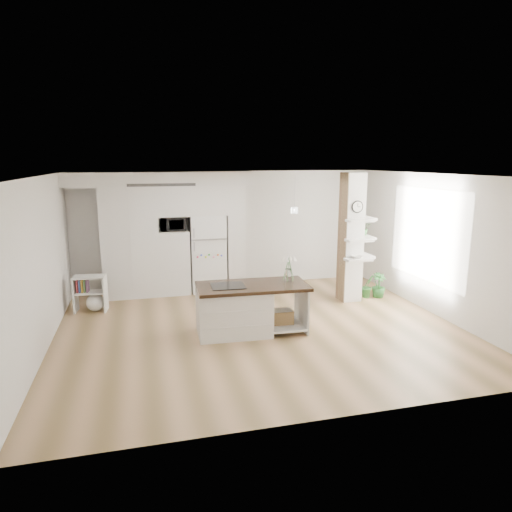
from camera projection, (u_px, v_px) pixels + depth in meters
The scene contains 14 objects.
floor at pixel (260, 329), 8.13m from camera, with size 7.00×6.00×0.01m, color tan.
room at pixel (260, 226), 7.75m from camera, with size 7.04×6.04×2.72m.
cabinet_wall at pixel (165, 227), 10.00m from camera, with size 4.00×0.71×2.70m.
refrigerator at pixel (207, 253), 10.37m from camera, with size 0.78×0.69×1.75m.
column at pixel (356, 238), 9.50m from camera, with size 0.69×0.90×2.70m.
window at pixel (427, 235), 8.95m from camera, with size 2.40×2.40×0.00m, color white.
pendant_light at pixel (349, 207), 8.25m from camera, with size 0.12×0.12×0.10m, color white.
kitchen_island at pixel (240, 308), 7.85m from camera, with size 1.93×0.98×1.42m.
bookshelf at pixel (92, 296), 9.01m from camera, with size 0.64×0.42×0.72m.
floor_plant_a at pixel (367, 286), 9.93m from camera, with size 0.28×0.23×0.51m, color #2A692C.
floor_plant_b at pixel (379, 285), 9.94m from camera, with size 0.30×0.30×0.54m, color #2A692C.
microwave at pixel (173, 224), 9.98m from camera, with size 0.54×0.37×0.30m, color #2D2D2D.
shelf_plant at pixel (364, 228), 9.69m from camera, with size 0.27×0.23×0.30m, color #2A692C.
decor_bowl at pixel (357, 257), 9.34m from camera, with size 0.22×0.22×0.05m, color white.
Camera 1 is at (-1.98, -7.43, 2.95)m, focal length 32.00 mm.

